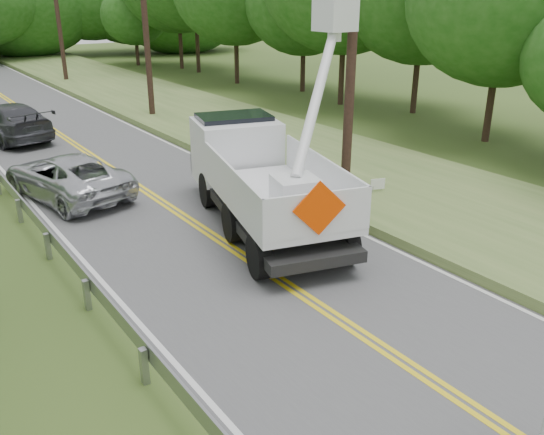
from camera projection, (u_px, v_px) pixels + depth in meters
ground at (488, 419)px, 9.07m from camera, size 140.00×140.00×0.00m
road at (139, 187)px, 19.69m from camera, size 7.20×96.00×0.03m
guardrail at (7, 187)px, 18.03m from camera, size 0.18×48.00×0.77m
utility_poles at (216, 19)px, 22.68m from camera, size 1.60×43.30×10.00m
tall_grass_verge at (301, 152)px, 23.43m from camera, size 7.00×96.00×0.30m
bucket_truck at (258, 161)px, 16.76m from camera, size 5.48×8.07×7.39m
suv_silver at (67, 176)px, 18.47m from camera, size 3.38×5.53×1.43m
suv_darkgrey at (7, 122)px, 25.54m from camera, size 3.35×5.97×1.63m
yard_sign at (378, 185)px, 18.31m from camera, size 0.48×0.19×0.72m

